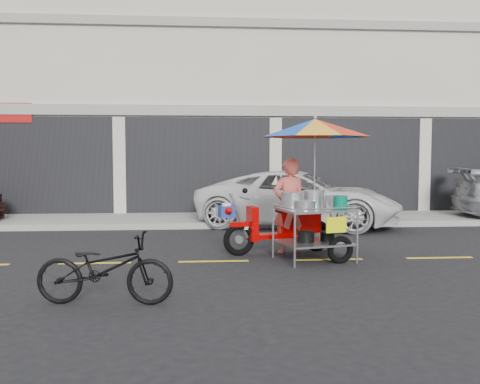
{
  "coord_description": "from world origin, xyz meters",
  "views": [
    {
      "loc": [
        -2.26,
        -9.06,
        1.83
      ],
      "look_at": [
        -1.5,
        0.6,
        1.15
      ],
      "focal_mm": 40.0,
      "sensor_mm": 36.0,
      "label": 1
    }
  ],
  "objects": [
    {
      "name": "centerline",
      "position": [
        0.0,
        0.0,
        0.0
      ],
      "size": [
        42.0,
        0.1,
        0.01
      ],
      "primitive_type": "cube",
      "color": "gold",
      "rests_on": "ground"
    },
    {
      "name": "food_vendor_rig",
      "position": [
        -0.38,
        0.28,
        1.57
      ],
      "size": [
        2.83,
        2.32,
        2.51
      ],
      "rotation": [
        0.0,
        0.0,
        0.24
      ],
      "color": "black",
      "rests_on": "ground"
    },
    {
      "name": "near_bicycle",
      "position": [
        -3.4,
        -2.52,
        0.44
      ],
      "size": [
        1.74,
        0.77,
        0.88
      ],
      "primitive_type": "imported",
      "rotation": [
        0.0,
        0.0,
        1.46
      ],
      "color": "black",
      "rests_on": "ground"
    },
    {
      "name": "shophouse_block",
      "position": [
        2.82,
        10.59,
        4.24
      ],
      "size": [
        36.0,
        8.11,
        10.4
      ],
      "color": "beige",
      "rests_on": "ground"
    },
    {
      "name": "white_pickup",
      "position": [
        0.28,
        4.33,
        0.71
      ],
      "size": [
        5.6,
        3.86,
        1.42
      ],
      "primitive_type": "imported",
      "rotation": [
        0.0,
        0.0,
        1.25
      ],
      "color": "silver",
      "rests_on": "ground"
    },
    {
      "name": "ground",
      "position": [
        0.0,
        0.0,
        0.0
      ],
      "size": [
        90.0,
        90.0,
        0.0
      ],
      "primitive_type": "plane",
      "color": "black"
    },
    {
      "name": "sidewalk",
      "position": [
        0.0,
        5.5,
        0.07
      ],
      "size": [
        45.0,
        3.0,
        0.15
      ],
      "primitive_type": "cube",
      "color": "gray",
      "rests_on": "ground"
    }
  ]
}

